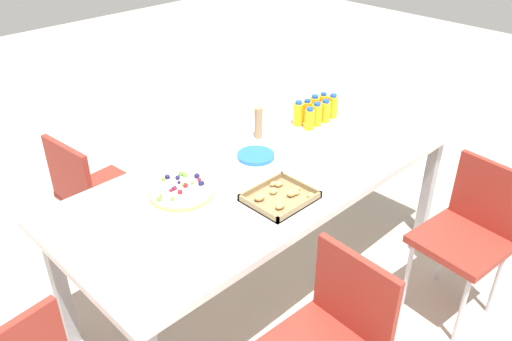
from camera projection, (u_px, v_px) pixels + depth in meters
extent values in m
plane|color=#B2A899|center=(269.00, 278.00, 3.00)|extent=(12.00, 12.00, 0.00)
cube|color=silver|center=(270.00, 171.00, 2.63)|extent=(2.21, 0.92, 0.04)
cube|color=#99999E|center=(332.00, 145.00, 3.67)|extent=(0.06, 0.06, 0.71)
cube|color=#99999E|center=(61.00, 287.00, 2.44)|extent=(0.06, 0.06, 0.71)
cube|color=#99999E|center=(428.00, 186.00, 3.21)|extent=(0.06, 0.06, 0.71)
cube|color=maroon|center=(354.00, 295.00, 2.00)|extent=(0.05, 0.38, 0.38)
cube|color=maroon|center=(104.00, 192.00, 2.97)|extent=(0.44, 0.44, 0.04)
cube|color=maroon|center=(70.00, 177.00, 2.75)|extent=(0.07, 0.38, 0.38)
cylinder|color=silver|center=(116.00, 205.00, 3.29)|extent=(0.02, 0.02, 0.41)
cylinder|color=silver|center=(149.00, 225.00, 3.11)|extent=(0.02, 0.02, 0.41)
cylinder|color=silver|center=(72.00, 228.00, 3.08)|extent=(0.02, 0.02, 0.41)
cylinder|color=silver|center=(104.00, 251.00, 2.90)|extent=(0.02, 0.02, 0.41)
cube|color=maroon|center=(461.00, 242.00, 2.58)|extent=(0.44, 0.44, 0.04)
cube|color=maroon|center=(489.00, 197.00, 2.58)|extent=(0.07, 0.38, 0.38)
cylinder|color=silver|center=(461.00, 311.00, 2.51)|extent=(0.02, 0.02, 0.41)
cylinder|color=silver|center=(407.00, 276.00, 2.72)|extent=(0.02, 0.02, 0.41)
cylinder|color=silver|center=(496.00, 282.00, 2.68)|extent=(0.02, 0.02, 0.41)
cylinder|color=silver|center=(443.00, 251.00, 2.90)|extent=(0.02, 0.02, 0.41)
cylinder|color=#F9AE14|center=(323.00, 105.00, 3.14)|extent=(0.05, 0.05, 0.12)
cylinder|color=blue|center=(324.00, 94.00, 3.11)|extent=(0.04, 0.04, 0.02)
cylinder|color=#FAAD14|center=(314.00, 108.00, 3.10)|extent=(0.06, 0.06, 0.13)
cylinder|color=blue|center=(315.00, 97.00, 3.07)|extent=(0.04, 0.04, 0.02)
cylinder|color=#F9AC14|center=(307.00, 112.00, 3.05)|extent=(0.05, 0.05, 0.12)
cylinder|color=blue|center=(307.00, 101.00, 3.02)|extent=(0.04, 0.04, 0.02)
cylinder|color=#F9AD14|center=(298.00, 114.00, 3.01)|extent=(0.06, 0.06, 0.13)
cylinder|color=blue|center=(299.00, 103.00, 2.97)|extent=(0.04, 0.04, 0.02)
cylinder|color=#F9AC14|center=(333.00, 107.00, 3.11)|extent=(0.06, 0.06, 0.13)
cylinder|color=blue|center=(334.00, 96.00, 3.07)|extent=(0.04, 0.04, 0.02)
cylinder|color=#F9AC14|center=(325.00, 112.00, 3.05)|extent=(0.06, 0.06, 0.12)
cylinder|color=blue|center=(326.00, 101.00, 3.02)|extent=(0.04, 0.04, 0.02)
cylinder|color=#F9AE14|center=(317.00, 115.00, 3.01)|extent=(0.06, 0.06, 0.13)
cylinder|color=blue|center=(317.00, 104.00, 2.97)|extent=(0.04, 0.04, 0.02)
cylinder|color=#F9AC14|center=(309.00, 120.00, 2.97)|extent=(0.06, 0.06, 0.12)
cylinder|color=blue|center=(310.00, 109.00, 2.94)|extent=(0.04, 0.04, 0.02)
cylinder|color=tan|center=(182.00, 192.00, 2.41)|extent=(0.31, 0.31, 0.02)
cylinder|color=white|center=(181.00, 190.00, 2.40)|extent=(0.28, 0.28, 0.01)
sphere|color=#66B238|center=(185.00, 175.00, 2.49)|extent=(0.03, 0.03, 0.03)
sphere|color=#1E1947|center=(173.00, 189.00, 2.39)|extent=(0.02, 0.02, 0.02)
sphere|color=red|center=(180.00, 192.00, 2.36)|extent=(0.02, 0.02, 0.02)
sphere|color=#1E1947|center=(202.00, 183.00, 2.43)|extent=(0.02, 0.02, 0.02)
sphere|color=red|center=(175.00, 188.00, 2.39)|extent=(0.02, 0.02, 0.02)
sphere|color=#66B238|center=(184.00, 185.00, 2.42)|extent=(0.02, 0.02, 0.02)
sphere|color=#66B238|center=(161.00, 195.00, 2.35)|extent=(0.02, 0.02, 0.02)
sphere|color=#66B238|center=(192.00, 183.00, 2.44)|extent=(0.02, 0.02, 0.02)
sphere|color=#66B238|center=(181.00, 173.00, 2.50)|extent=(0.03, 0.03, 0.03)
sphere|color=red|center=(186.00, 185.00, 2.41)|extent=(0.02, 0.02, 0.02)
sphere|color=#1E1947|center=(201.00, 183.00, 2.43)|extent=(0.03, 0.03, 0.03)
sphere|color=red|center=(171.00, 190.00, 2.38)|extent=(0.02, 0.02, 0.02)
sphere|color=#1E1947|center=(167.00, 177.00, 2.48)|extent=(0.03, 0.03, 0.03)
sphere|color=#66B238|center=(159.00, 199.00, 2.32)|extent=(0.03, 0.03, 0.03)
sphere|color=#66B238|center=(163.00, 179.00, 2.46)|extent=(0.02, 0.02, 0.02)
sphere|color=red|center=(199.00, 180.00, 2.46)|extent=(0.02, 0.02, 0.02)
sphere|color=#1E1947|center=(179.00, 182.00, 2.44)|extent=(0.02, 0.02, 0.02)
sphere|color=#1E1947|center=(178.00, 178.00, 2.47)|extent=(0.02, 0.02, 0.02)
sphere|color=#66B238|center=(172.00, 199.00, 2.32)|extent=(0.02, 0.02, 0.02)
sphere|color=#1E1947|center=(197.00, 176.00, 2.48)|extent=(0.03, 0.03, 0.03)
cube|color=olive|center=(280.00, 199.00, 2.37)|extent=(0.30, 0.25, 0.01)
cube|color=olive|center=(261.00, 186.00, 2.44)|extent=(0.30, 0.01, 0.03)
cube|color=olive|center=(300.00, 207.00, 2.29)|extent=(0.30, 0.01, 0.03)
cube|color=olive|center=(301.00, 185.00, 2.45)|extent=(0.01, 0.25, 0.03)
cube|color=olive|center=(258.00, 209.00, 2.28)|extent=(0.01, 0.25, 0.03)
ellipsoid|color=tan|center=(311.00, 195.00, 2.37)|extent=(0.04, 0.03, 0.02)
ellipsoid|color=tan|center=(273.00, 184.00, 2.45)|extent=(0.04, 0.03, 0.02)
ellipsoid|color=tan|center=(296.00, 193.00, 2.38)|extent=(0.04, 0.03, 0.02)
ellipsoid|color=tan|center=(274.00, 191.00, 2.39)|extent=(0.04, 0.03, 0.02)
ellipsoid|color=tan|center=(279.00, 184.00, 2.45)|extent=(0.04, 0.03, 0.03)
ellipsoid|color=tan|center=(297.00, 189.00, 2.42)|extent=(0.04, 0.03, 0.02)
ellipsoid|color=tan|center=(292.00, 193.00, 2.37)|extent=(0.05, 0.04, 0.03)
ellipsoid|color=tan|center=(280.00, 206.00, 2.29)|extent=(0.05, 0.03, 0.03)
ellipsoid|color=tan|center=(260.00, 197.00, 2.34)|extent=(0.05, 0.04, 0.03)
cylinder|color=blue|center=(256.00, 157.00, 2.71)|extent=(0.20, 0.20, 0.00)
cylinder|color=blue|center=(256.00, 156.00, 2.70)|extent=(0.20, 0.20, 0.00)
cylinder|color=blue|center=(256.00, 155.00, 2.70)|extent=(0.20, 0.20, 0.00)
cylinder|color=blue|center=(256.00, 154.00, 2.70)|extent=(0.20, 0.20, 0.00)
cube|color=white|center=(361.00, 147.00, 2.79)|extent=(0.15, 0.15, 0.01)
cylinder|color=#9E7A56|center=(258.00, 123.00, 2.86)|extent=(0.04, 0.04, 0.18)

